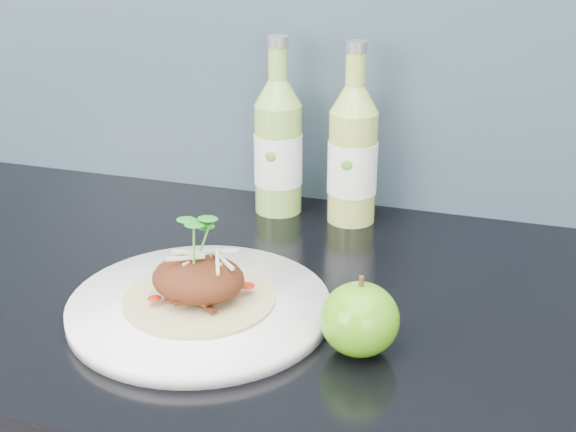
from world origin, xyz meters
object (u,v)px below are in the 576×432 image
at_px(dinner_plate, 200,307).
at_px(cider_bottle_right, 353,155).
at_px(green_apple, 360,319).
at_px(cider_bottle_left, 278,147).

relative_size(dinner_plate, cider_bottle_right, 1.48).
height_order(green_apple, cider_bottle_right, cider_bottle_right).
relative_size(dinner_plate, cider_bottle_left, 1.48).
bearing_deg(cider_bottle_right, cider_bottle_left, 164.95).
height_order(green_apple, cider_bottle_left, cider_bottle_left).
xyz_separation_m(cider_bottle_left, cider_bottle_right, (0.11, -0.00, 0.00)).
bearing_deg(dinner_plate, cider_bottle_right, 72.69).
bearing_deg(cider_bottle_left, cider_bottle_right, 22.38).
relative_size(cider_bottle_left, cider_bottle_right, 1.00).
height_order(dinner_plate, cider_bottle_right, cider_bottle_right).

